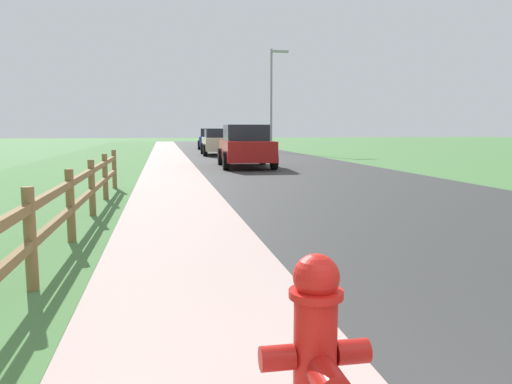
% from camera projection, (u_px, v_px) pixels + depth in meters
% --- Properties ---
extents(ground_plane, '(120.00, 120.00, 0.00)m').
position_uv_depth(ground_plane, '(188.00, 158.00, 25.47)').
color(ground_plane, '#4A7A41').
extents(road_asphalt, '(7.00, 66.00, 0.01)m').
position_uv_depth(road_asphalt, '(249.00, 155.00, 28.06)').
color(road_asphalt, '#363636').
rests_on(road_asphalt, ground).
extents(curb_concrete, '(6.00, 66.00, 0.01)m').
position_uv_depth(curb_concrete, '(130.00, 157.00, 26.87)').
color(curb_concrete, '#BA9E96').
rests_on(curb_concrete, ground).
extents(grass_verge, '(5.00, 66.00, 0.00)m').
position_uv_depth(grass_verge, '(101.00, 157.00, 26.60)').
color(grass_verge, '#4A7A41').
rests_on(grass_verge, ground).
extents(fire_hydrant, '(0.53, 0.44, 0.91)m').
position_uv_depth(fire_hydrant, '(316.00, 349.00, 2.33)').
color(fire_hydrant, red).
rests_on(fire_hydrant, ground).
extents(rail_fence, '(0.11, 12.25, 0.97)m').
position_uv_depth(rail_fence, '(70.00, 200.00, 6.48)').
color(rail_fence, brown).
rests_on(rail_fence, ground).
extents(parked_suv_red, '(2.13, 4.48, 1.64)m').
position_uv_depth(parked_suv_red, '(246.00, 146.00, 19.40)').
color(parked_suv_red, maroon).
rests_on(parked_suv_red, ground).
extents(parked_car_beige, '(2.23, 4.33, 1.48)m').
position_uv_depth(parked_car_beige, '(220.00, 142.00, 28.54)').
color(parked_car_beige, '#C6B793').
rests_on(parked_car_beige, ground).
extents(parked_car_blue, '(2.34, 4.64, 1.52)m').
position_uv_depth(parked_car_blue, '(212.00, 139.00, 37.53)').
color(parked_car_blue, navy).
rests_on(parked_car_blue, ground).
extents(street_lamp, '(1.17, 0.20, 6.57)m').
position_uv_depth(street_lamp, '(273.00, 91.00, 32.09)').
color(street_lamp, gray).
rests_on(street_lamp, ground).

